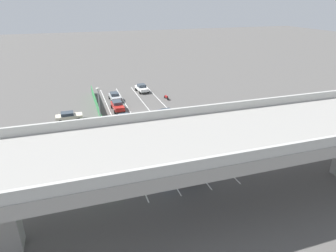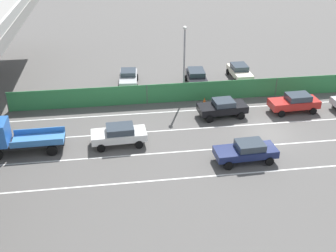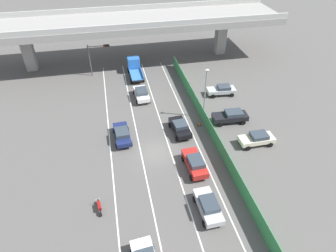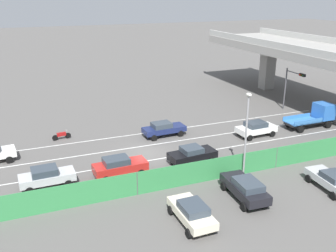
{
  "view_description": "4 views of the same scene",
  "coord_description": "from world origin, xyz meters",
  "px_view_note": "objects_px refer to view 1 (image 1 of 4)",
  "views": [
    {
      "loc": [
        11.01,
        47.82,
        18.77
      ],
      "look_at": [
        -1.29,
        10.49,
        1.94
      ],
      "focal_mm": 31.78,
      "sensor_mm": 36.0,
      "label": 1
    },
    {
      "loc": [
        -28.2,
        12.41,
        16.65
      ],
      "look_at": [
        -1.51,
        8.66,
        2.18
      ],
      "focal_mm": 44.01,
      "sensor_mm": 36.0,
      "label": 2
    },
    {
      "loc": [
        -4.13,
        -26.3,
        23.83
      ],
      "look_at": [
        2.17,
        3.15,
        1.21
      ],
      "focal_mm": 32.07,
      "sensor_mm": 36.0,
      "label": 3
    },
    {
      "loc": [
        32.06,
        -10.87,
        14.59
      ],
      "look_at": [
        -2.68,
        3.3,
        1.43
      ],
      "focal_mm": 41.02,
      "sensor_mm": 36.0,
      "label": 4
    }
  ],
  "objects_px": {
    "parked_wagon_silver": "(71,148)",
    "traffic_cone": "(108,127)",
    "car_sedan_black": "(124,119)",
    "car_sedan_navy": "(168,114)",
    "traffic_light": "(237,142)",
    "street_lamp": "(99,106)",
    "car_hatchback_white": "(142,88)",
    "parked_sedan_cream": "(69,116)",
    "parked_sedan_dark": "(79,126)",
    "car_sedan_white": "(163,139)",
    "flatbed_truck_blue": "(184,165)",
    "car_sedan_red": "(118,105)",
    "motorcycle": "(166,97)",
    "car_sedan_silver": "(115,96)"
  },
  "relations": [
    {
      "from": "car_sedan_black",
      "to": "motorcycle",
      "type": "relative_size",
      "value": 2.27
    },
    {
      "from": "flatbed_truck_blue",
      "to": "car_sedan_red",
      "type": "bearing_deg",
      "value": -81.35
    },
    {
      "from": "parked_sedan_dark",
      "to": "traffic_cone",
      "type": "xyz_separation_m",
      "value": [
        -4.3,
        0.09,
        -0.65
      ]
    },
    {
      "from": "car_hatchback_white",
      "to": "flatbed_truck_blue",
      "type": "xyz_separation_m",
      "value": [
        3.28,
        34.24,
        0.44
      ]
    },
    {
      "from": "parked_sedan_cream",
      "to": "traffic_light",
      "type": "bearing_deg",
      "value": 128.85
    },
    {
      "from": "parked_wagon_silver",
      "to": "traffic_cone",
      "type": "distance_m",
      "value": 8.9
    },
    {
      "from": "street_lamp",
      "to": "parked_wagon_silver",
      "type": "bearing_deg",
      "value": 48.35
    },
    {
      "from": "parked_sedan_cream",
      "to": "parked_sedan_dark",
      "type": "distance_m",
      "value": 5.22
    },
    {
      "from": "car_sedan_silver",
      "to": "parked_sedan_cream",
      "type": "xyz_separation_m",
      "value": [
        8.94,
        8.38,
        -0.04
      ]
    },
    {
      "from": "car_sedan_black",
      "to": "parked_sedan_cream",
      "type": "relative_size",
      "value": 1.03
    },
    {
      "from": "car_sedan_red",
      "to": "street_lamp",
      "type": "height_order",
      "value": "street_lamp"
    },
    {
      "from": "car_sedan_silver",
      "to": "car_sedan_navy",
      "type": "bearing_deg",
      "value": 118.93
    },
    {
      "from": "motorcycle",
      "to": "street_lamp",
      "type": "distance_m",
      "value": 19.74
    },
    {
      "from": "motorcycle",
      "to": "parked_wagon_silver",
      "type": "bearing_deg",
      "value": 43.49
    },
    {
      "from": "car_sedan_white",
      "to": "traffic_cone",
      "type": "relative_size",
      "value": 7.51
    },
    {
      "from": "car_sedan_silver",
      "to": "motorcycle",
      "type": "height_order",
      "value": "car_sedan_silver"
    },
    {
      "from": "motorcycle",
      "to": "parked_sedan_cream",
      "type": "xyz_separation_m",
      "value": [
        19.02,
        5.95,
        0.41
      ]
    },
    {
      "from": "car_sedan_red",
      "to": "car_sedan_silver",
      "type": "bearing_deg",
      "value": -93.63
    },
    {
      "from": "car_sedan_black",
      "to": "traffic_light",
      "type": "relative_size",
      "value": 0.82
    },
    {
      "from": "car_sedan_white",
      "to": "street_lamp",
      "type": "distance_m",
      "value": 10.57
    },
    {
      "from": "parked_wagon_silver",
      "to": "flatbed_truck_blue",
      "type": "bearing_deg",
      "value": 141.76
    },
    {
      "from": "car_sedan_navy",
      "to": "street_lamp",
      "type": "relative_size",
      "value": 0.64
    },
    {
      "from": "car_sedan_black",
      "to": "car_sedan_white",
      "type": "xyz_separation_m",
      "value": [
        -3.64,
        9.26,
        0.02
      ]
    },
    {
      "from": "street_lamp",
      "to": "car_sedan_red",
      "type": "bearing_deg",
      "value": -112.68
    },
    {
      "from": "parked_sedan_cream",
      "to": "parked_wagon_silver",
      "type": "height_order",
      "value": "parked_sedan_cream"
    },
    {
      "from": "motorcycle",
      "to": "traffic_light",
      "type": "bearing_deg",
      "value": 88.36
    },
    {
      "from": "traffic_light",
      "to": "street_lamp",
      "type": "height_order",
      "value": "street_lamp"
    },
    {
      "from": "car_sedan_white",
      "to": "flatbed_truck_blue",
      "type": "bearing_deg",
      "value": 90.18
    },
    {
      "from": "car_sedan_red",
      "to": "flatbed_truck_blue",
      "type": "xyz_separation_m",
      "value": [
        -3.68,
        24.17,
        0.41
      ]
    },
    {
      "from": "car_sedan_white",
      "to": "motorcycle",
      "type": "xyz_separation_m",
      "value": [
        -6.8,
        -19.35,
        -0.44
      ]
    },
    {
      "from": "parked_sedan_cream",
      "to": "street_lamp",
      "type": "height_order",
      "value": "street_lamp"
    },
    {
      "from": "traffic_light",
      "to": "street_lamp",
      "type": "xyz_separation_m",
      "value": [
        13.61,
        -15.65,
        0.53
      ]
    },
    {
      "from": "car_sedan_navy",
      "to": "car_sedan_white",
      "type": "height_order",
      "value": "car_sedan_white"
    },
    {
      "from": "traffic_light",
      "to": "traffic_cone",
      "type": "xyz_separation_m",
      "value": [
        12.51,
        -17.48,
        -3.56
      ]
    },
    {
      "from": "car_hatchback_white",
      "to": "parked_wagon_silver",
      "type": "distance_m",
      "value": 29.09
    },
    {
      "from": "car_sedan_navy",
      "to": "car_hatchback_white",
      "type": "relative_size",
      "value": 1.05
    },
    {
      "from": "traffic_cone",
      "to": "car_sedan_white",
      "type": "bearing_deg",
      "value": 128.24
    },
    {
      "from": "car_sedan_red",
      "to": "car_sedan_navy",
      "type": "distance_m",
      "value": 10.05
    },
    {
      "from": "car_hatchback_white",
      "to": "street_lamp",
      "type": "xyz_separation_m",
      "value": [
        10.94,
        19.59,
        3.45
      ]
    },
    {
      "from": "street_lamp",
      "to": "parked_sedan_cream",
      "type": "bearing_deg",
      "value": -56.56
    },
    {
      "from": "parked_sedan_cream",
      "to": "parked_sedan_dark",
      "type": "height_order",
      "value": "parked_sedan_dark"
    },
    {
      "from": "parked_sedan_cream",
      "to": "car_sedan_navy",
      "type": "bearing_deg",
      "value": 165.0
    },
    {
      "from": "car_sedan_black",
      "to": "traffic_light",
      "type": "xyz_separation_m",
      "value": [
        -9.62,
        18.46,
        2.95
      ]
    },
    {
      "from": "car_sedan_black",
      "to": "parked_sedan_dark",
      "type": "xyz_separation_m",
      "value": [
        7.18,
        0.88,
        0.05
      ]
    },
    {
      "from": "car_sedan_red",
      "to": "traffic_light",
      "type": "xyz_separation_m",
      "value": [
        -9.63,
        25.18,
        2.9
      ]
    },
    {
      "from": "parked_sedan_dark",
      "to": "parked_wagon_silver",
      "type": "relative_size",
      "value": 1.08
    },
    {
      "from": "car_sedan_white",
      "to": "parked_wagon_silver",
      "type": "distance_m",
      "value": 12.21
    },
    {
      "from": "car_sedan_black",
      "to": "car_sedan_navy",
      "type": "xyz_separation_m",
      "value": [
        -7.35,
        0.13,
        -0.01
      ]
    },
    {
      "from": "parked_sedan_cream",
      "to": "car_sedan_white",
      "type": "bearing_deg",
      "value": 132.36
    },
    {
      "from": "car_sedan_silver",
      "to": "parked_sedan_cream",
      "type": "relative_size",
      "value": 1.0
    }
  ]
}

